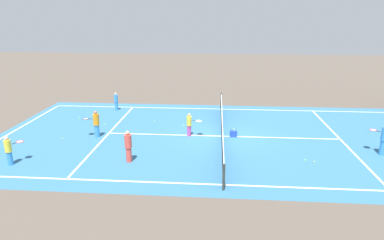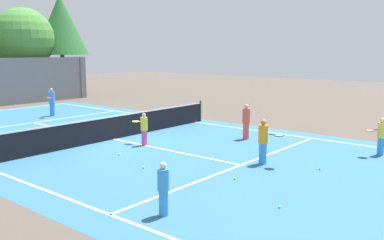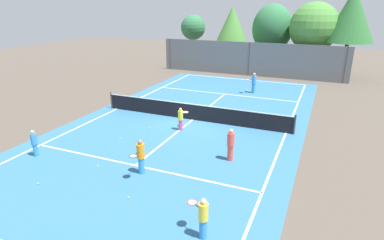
% 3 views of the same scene
% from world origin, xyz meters
% --- Properties ---
extents(ground_plane, '(80.00, 80.00, 0.00)m').
position_xyz_m(ground_plane, '(0.00, 0.00, 0.00)').
color(ground_plane, brown).
extents(court_surface, '(13.00, 25.00, 0.01)m').
position_xyz_m(court_surface, '(0.00, 0.00, 0.00)').
color(court_surface, teal).
rests_on(court_surface, ground_plane).
extents(tennis_net, '(11.90, 0.10, 1.10)m').
position_xyz_m(tennis_net, '(0.00, 0.00, 0.51)').
color(tennis_net, '#333833').
rests_on(tennis_net, ground_plane).
extents(player_0, '(0.83, 0.78, 1.60)m').
position_xyz_m(player_0, '(1.93, 7.66, 0.82)').
color(player_0, '#388CD8').
rests_on(player_0, ground_plane).
extents(player_1, '(0.27, 0.27, 1.26)m').
position_xyz_m(player_1, '(-4.72, -7.36, 0.65)').
color(player_1, '#388CD8').
rests_on(player_1, ground_plane).
extents(player_2, '(0.38, 0.86, 1.29)m').
position_xyz_m(player_2, '(0.04, -1.79, 0.67)').
color(player_2, '#D14799').
rests_on(player_2, ground_plane).
extents(player_3, '(0.32, 0.32, 1.50)m').
position_xyz_m(player_3, '(3.63, -4.28, 0.77)').
color(player_3, '#E54C3F').
rests_on(player_3, ground_plane).
extents(player_4, '(0.84, 0.65, 1.36)m').
position_xyz_m(player_4, '(4.34, -9.50, 0.71)').
color(player_4, '#388CD8').
rests_on(player_4, ground_plane).
extents(player_5, '(0.35, 0.89, 1.50)m').
position_xyz_m(player_5, '(0.61, -6.86, 0.78)').
color(player_5, '#388CD8').
rests_on(player_5, ground_plane).
extents(ball_crate, '(0.38, 0.39, 0.43)m').
position_xyz_m(ball_crate, '(-0.06, 0.64, 0.18)').
color(ball_crate, blue).
rests_on(ball_crate, ground_plane).
extents(tennis_ball_0, '(0.07, 0.07, 0.07)m').
position_xyz_m(tennis_ball_0, '(2.94, 3.83, 0.03)').
color(tennis_ball_0, '#CCE533').
rests_on(tennis_ball_0, ground_plane).
extents(tennis_ball_1, '(0.07, 0.07, 0.07)m').
position_xyz_m(tennis_ball_1, '(-2.63, -9.20, 0.03)').
color(tennis_ball_1, '#CCE533').
rests_on(tennis_ball_1, ground_plane).
extents(tennis_ball_2, '(0.07, 0.07, 0.07)m').
position_xyz_m(tennis_ball_2, '(-2.32, -4.21, 0.03)').
color(tennis_ball_2, '#CCE533').
rests_on(tennis_ball_2, ground_plane).
extents(tennis_ball_4, '(0.07, 0.07, 0.07)m').
position_xyz_m(tennis_ball_4, '(1.13, -8.62, 0.03)').
color(tennis_ball_4, '#CCE533').
rests_on(tennis_ball_4, ground_plane).
extents(tennis_ball_5, '(0.07, 0.07, 0.07)m').
position_xyz_m(tennis_ball_5, '(1.87, -6.42, 0.03)').
color(tennis_ball_5, '#CCE533').
rests_on(tennis_ball_5, ground_plane).
extents(tennis_ball_6, '(0.07, 0.07, 0.07)m').
position_xyz_m(tennis_ball_6, '(3.09, 4.18, 0.03)').
color(tennis_ball_6, '#CCE533').
rests_on(tennis_ball_6, ground_plane).
extents(tennis_ball_7, '(0.07, 0.07, 0.07)m').
position_xyz_m(tennis_ball_7, '(-1.67, -2.28, 0.03)').
color(tennis_ball_7, '#CCE533').
rests_on(tennis_ball_7, ground_plane).
extents(tennis_ball_8, '(0.07, 0.07, 0.07)m').
position_xyz_m(tennis_ball_8, '(-1.44, -7.12, 0.03)').
color(tennis_ball_8, '#CCE533').
rests_on(tennis_ball_8, ground_plane).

